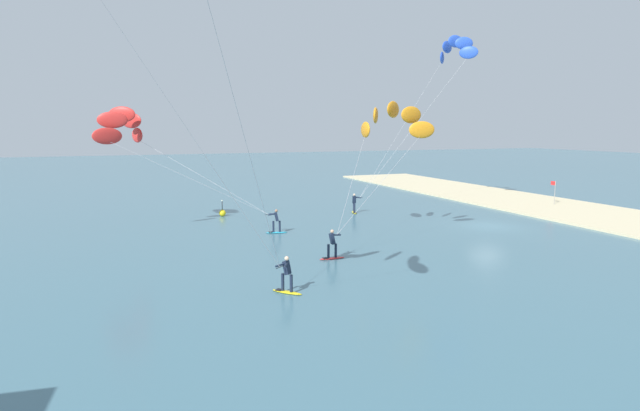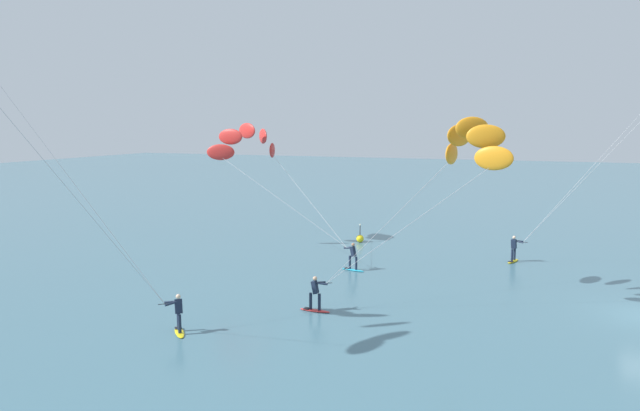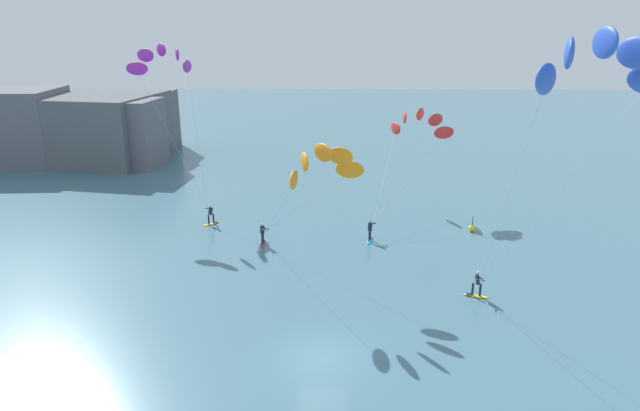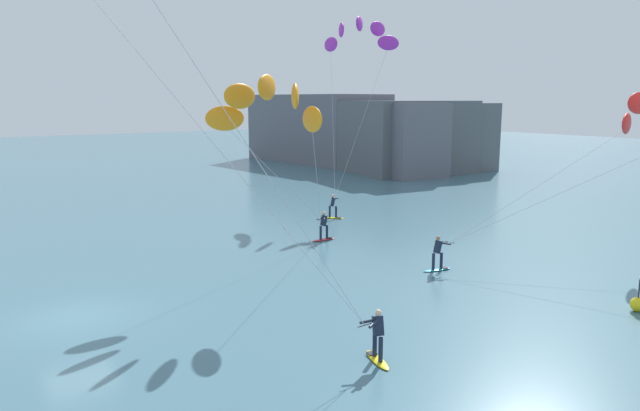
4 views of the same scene
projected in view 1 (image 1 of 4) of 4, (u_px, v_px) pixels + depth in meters
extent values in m
plane|color=#426B7A|center=(488.00, 226.00, 38.41)|extent=(240.00, 240.00, 0.00)
cube|color=beige|center=(600.00, 215.00, 42.62)|extent=(80.00, 10.87, 0.16)
ellipsoid|color=red|center=(332.00, 258.00, 28.74)|extent=(0.39, 1.51, 0.08)
cube|color=black|center=(325.00, 258.00, 28.59)|extent=(0.29, 0.28, 0.02)
cylinder|color=#192338|center=(336.00, 250.00, 28.76)|extent=(0.14, 0.14, 0.78)
cylinder|color=#192338|center=(328.00, 251.00, 28.60)|extent=(0.14, 0.14, 0.78)
cube|color=#192338|center=(332.00, 239.00, 28.58)|extent=(0.31, 0.33, 0.63)
sphere|color=tan|center=(332.00, 231.00, 28.51)|extent=(0.20, 0.20, 0.20)
cylinder|color=black|center=(337.00, 234.00, 29.01)|extent=(0.35, 0.46, 0.03)
cylinder|color=#192338|center=(333.00, 234.00, 28.84)|extent=(0.56, 0.40, 0.15)
cylinder|color=#192338|center=(336.00, 235.00, 28.72)|extent=(0.23, 0.61, 0.15)
ellipsoid|color=orange|center=(422.00, 130.00, 33.15)|extent=(0.59, 1.80, 1.10)
ellipsoid|color=orange|center=(411.00, 115.00, 33.40)|extent=(0.73, 1.80, 1.10)
ellipsoid|color=orange|center=(393.00, 109.00, 34.03)|extent=(1.30, 1.63, 1.10)
ellipsoid|color=orange|center=(376.00, 115.00, 34.76)|extent=(1.68, 1.20, 1.10)
ellipsoid|color=orange|center=(365.00, 130.00, 35.30)|extent=(1.80, 0.59, 1.10)
cylinder|color=#B2B2B7|center=(382.00, 181.00, 31.10)|extent=(2.64, 7.10, 5.56)
cylinder|color=#B2B2B7|center=(353.00, 179.00, 32.18)|extent=(5.95, 4.71, 5.56)
ellipsoid|color=yellow|center=(287.00, 292.00, 22.81)|extent=(1.37, 1.25, 0.08)
cube|color=black|center=(279.00, 290.00, 22.99)|extent=(0.40, 0.40, 0.02)
cylinder|color=#192338|center=(291.00, 283.00, 22.64)|extent=(0.14, 0.14, 0.78)
cylinder|color=#192338|center=(283.00, 282.00, 22.84)|extent=(0.14, 0.14, 0.78)
cube|color=#192338|center=(287.00, 268.00, 22.64)|extent=(0.44, 0.44, 0.63)
sphere|color=beige|center=(287.00, 258.00, 22.58)|extent=(0.20, 0.20, 0.20)
cylinder|color=black|center=(280.00, 267.00, 22.15)|extent=(0.36, 0.45, 0.03)
cylinder|color=#192338|center=(285.00, 265.00, 22.32)|extent=(0.57, 0.38, 0.15)
cylinder|color=#192338|center=(281.00, 265.00, 22.43)|extent=(0.26, 0.60, 0.15)
cylinder|color=#B2B2B7|center=(199.00, 146.00, 18.90)|extent=(2.62, 6.95, 10.59)
cylinder|color=#B2B2B7|center=(247.00, 147.00, 17.78)|extent=(6.16, 4.16, 10.59)
ellipsoid|color=yellow|center=(354.00, 212.00, 44.46)|extent=(1.54, 0.78, 0.08)
cube|color=black|center=(355.00, 213.00, 44.05)|extent=(0.35, 0.36, 0.02)
cylinder|color=#192338|center=(354.00, 207.00, 44.61)|extent=(0.14, 0.14, 0.78)
cylinder|color=#192338|center=(355.00, 208.00, 44.18)|extent=(0.14, 0.14, 0.78)
cube|color=#192338|center=(354.00, 200.00, 44.29)|extent=(0.39, 0.38, 0.63)
sphere|color=beige|center=(354.00, 195.00, 44.23)|extent=(0.20, 0.20, 0.20)
cylinder|color=black|center=(360.00, 198.00, 44.49)|extent=(0.05, 0.55, 0.03)
cylinder|color=#192338|center=(356.00, 197.00, 44.48)|extent=(0.33, 0.59, 0.15)
cylinder|color=#192338|center=(358.00, 198.00, 44.28)|extent=(0.28, 0.60, 0.15)
ellipsoid|color=blue|center=(469.00, 52.00, 44.85)|extent=(1.33, 1.41, 1.10)
ellipsoid|color=blue|center=(464.00, 43.00, 45.34)|extent=(0.86, 1.63, 1.10)
ellipsoid|color=blue|center=(455.00, 41.00, 46.35)|extent=(0.39, 1.64, 1.10)
ellipsoid|color=blue|center=(447.00, 47.00, 47.47)|extent=(0.98, 1.61, 1.10)
ellipsoid|color=blue|center=(442.00, 58.00, 48.22)|extent=(1.41, 1.33, 1.10)
cylinder|color=#B2B2B7|center=(414.00, 126.00, 44.69)|extent=(1.47, 9.73, 12.23)
cylinder|color=#B2B2B7|center=(403.00, 127.00, 46.38)|extent=(2.30, 9.57, 12.23)
ellipsoid|color=#23ADD1|center=(277.00, 232.00, 35.88)|extent=(0.68, 1.54, 0.08)
cube|color=black|center=(271.00, 232.00, 35.80)|extent=(0.34, 0.34, 0.02)
cylinder|color=#192338|center=(280.00, 226.00, 35.85)|extent=(0.14, 0.14, 0.78)
cylinder|color=#192338|center=(273.00, 227.00, 35.78)|extent=(0.14, 0.14, 0.78)
cube|color=#192338|center=(276.00, 217.00, 35.71)|extent=(0.36, 0.38, 0.63)
sphere|color=#9E7051|center=(276.00, 211.00, 35.65)|extent=(0.20, 0.20, 0.20)
cylinder|color=black|center=(269.00, 214.00, 35.74)|extent=(0.27, 0.50, 0.03)
cylinder|color=#192338|center=(272.00, 214.00, 35.60)|extent=(0.14, 0.61, 0.15)
cylinder|color=#192338|center=(273.00, 214.00, 35.81)|extent=(0.51, 0.47, 0.15)
ellipsoid|color=red|center=(137.00, 135.00, 38.03)|extent=(1.95, 0.91, 1.10)
ellipsoid|color=red|center=(131.00, 121.00, 37.06)|extent=(1.68, 1.51, 1.10)
ellipsoid|color=red|center=(122.00, 114.00, 35.61)|extent=(1.16, 1.88, 1.10)
ellipsoid|color=red|center=(112.00, 120.00, 34.28)|extent=(0.47, 1.96, 1.10)
ellipsoid|color=red|center=(107.00, 136.00, 33.62)|extent=(0.91, 1.95, 1.10)
cylinder|color=#B2B2B7|center=(201.00, 176.00, 36.91)|extent=(6.63, 8.14, 5.16)
cylinder|color=#B2B2B7|center=(190.00, 179.00, 34.70)|extent=(2.64, 10.15, 5.16)
sphere|color=yellow|center=(222.00, 213.00, 42.66)|extent=(0.56, 0.56, 0.56)
cylinder|color=#262628|center=(222.00, 206.00, 42.57)|extent=(0.06, 0.06, 0.70)
sphere|color=#F2F2CC|center=(222.00, 201.00, 42.51)|extent=(0.12, 0.12, 0.12)
cylinder|color=gray|center=(555.00, 193.00, 48.20)|extent=(0.05, 0.05, 2.20)
cube|color=red|center=(553.00, 183.00, 48.33)|extent=(0.52, 0.03, 0.36)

